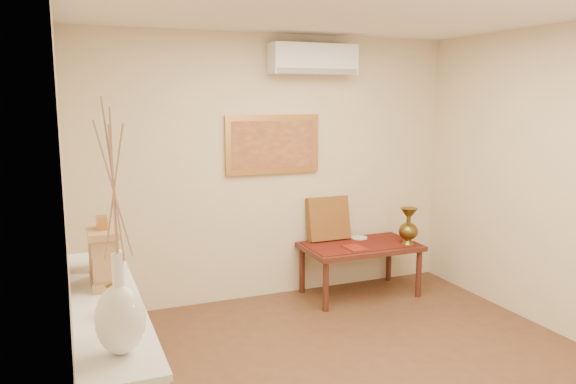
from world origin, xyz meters
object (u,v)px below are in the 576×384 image
white_vase (116,227)px  low_table (360,250)px  brass_urn_tall (409,222)px  wooden_chest (101,250)px  display_ledge (110,380)px  mantel_clock (104,256)px

white_vase → low_table: white_vase is taller
brass_urn_tall → wooden_chest: (-3.11, -1.11, 0.31)m
white_vase → wooden_chest: size_ratio=4.61×
brass_urn_tall → wooden_chest: 3.32m
wooden_chest → low_table: bearing=26.0°
brass_urn_tall → display_ledge: size_ratio=0.23×
wooden_chest → low_table: (2.65, 1.29, -0.62)m
mantel_clock → low_table: (2.65, 1.63, -0.67)m
wooden_chest → low_table: wooden_chest is taller
low_table → white_vase: bearing=-135.5°
white_vase → display_ledge: (-0.02, 0.74, -1.05)m
low_table → display_ledge: bearing=-144.9°
white_vase → low_table: size_ratio=0.94×
white_vase → wooden_chest: white_vase is taller
brass_urn_tall → wooden_chest: bearing=-160.3°
display_ledge → mantel_clock: 0.71m
brass_urn_tall → display_ledge: brass_urn_tall is taller
display_ledge → mantel_clock: size_ratio=4.93×
mantel_clock → low_table: bearing=31.6°
brass_urn_tall → display_ledge: 3.58m
brass_urn_tall → mantel_clock: (-3.12, -1.45, 0.37)m
brass_urn_tall → low_table: bearing=158.6°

